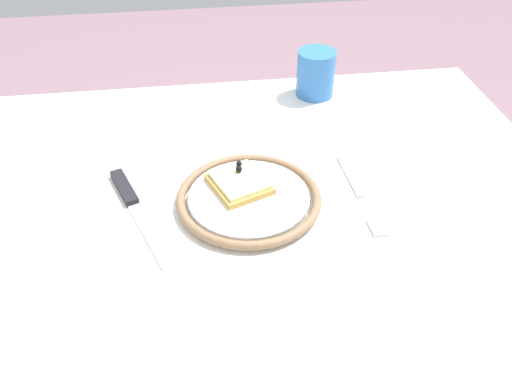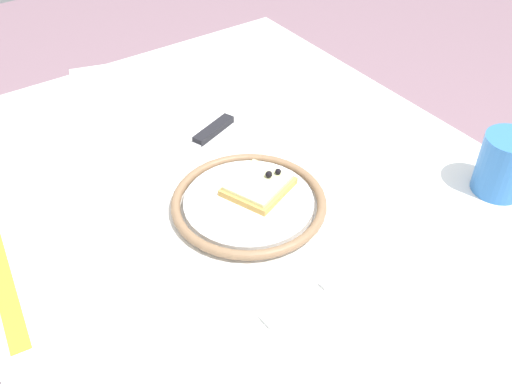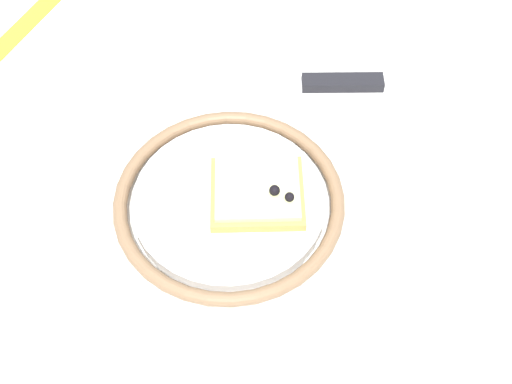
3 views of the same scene
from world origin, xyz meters
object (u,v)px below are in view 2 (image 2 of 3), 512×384
(fork, at_px, (326,285))
(cup, at_px, (504,165))
(knife, at_px, (202,139))
(dining_table, at_px, (257,257))
(plate, at_px, (249,203))
(pizza_slice_near, at_px, (259,185))
(napkin, at_px, (102,82))

(fork, height_order, cup, cup)
(knife, height_order, cup, cup)
(dining_table, relative_size, cup, 11.25)
(plate, distance_m, knife, 0.18)
(pizza_slice_near, bearing_deg, cup, -121.90)
(plate, height_order, napkin, plate)
(pizza_slice_near, xyz_separation_m, knife, (0.17, -0.00, -0.02))
(knife, relative_size, napkin, 1.75)
(plate, xyz_separation_m, pizza_slice_near, (0.01, -0.03, 0.01))
(knife, bearing_deg, napkin, 11.87)
(pizza_slice_near, bearing_deg, napkin, 6.97)
(plate, bearing_deg, fork, 178.96)
(pizza_slice_near, bearing_deg, fork, 171.39)
(knife, height_order, fork, knife)
(cup, xyz_separation_m, napkin, (0.64, 0.36, -0.04))
(plate, bearing_deg, dining_table, -92.36)
(dining_table, height_order, napkin, napkin)
(dining_table, xyz_separation_m, cup, (-0.18, -0.32, 0.16))
(pizza_slice_near, relative_size, fork, 0.56)
(cup, relative_size, napkin, 0.71)
(plate, height_order, knife, plate)
(knife, distance_m, fork, 0.36)
(knife, relative_size, fork, 1.15)
(knife, xyz_separation_m, fork, (-0.36, 0.03, -0.00))
(fork, xyz_separation_m, cup, (-0.00, -0.33, 0.04))
(napkin, bearing_deg, fork, -177.63)
(pizza_slice_near, bearing_deg, knife, -1.22)
(pizza_slice_near, xyz_separation_m, napkin, (0.45, 0.05, -0.02))
(dining_table, xyz_separation_m, napkin, (0.46, 0.04, 0.11))
(dining_table, xyz_separation_m, plate, (0.00, 0.01, 0.12))
(dining_table, xyz_separation_m, pizza_slice_near, (0.01, -0.01, 0.13))
(napkin, bearing_deg, knife, -168.13)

